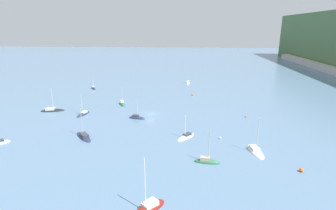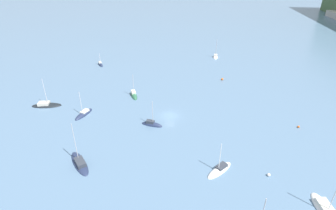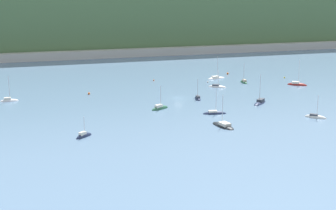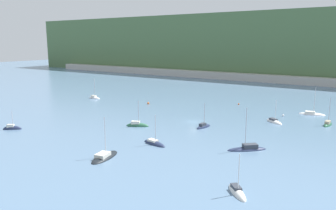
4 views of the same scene
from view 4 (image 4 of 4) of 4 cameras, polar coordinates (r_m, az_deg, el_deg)
The scene contains 17 objects.
ground_plane at distance 90.11m, azimuth 4.39°, elevation -2.97°, with size 600.00×600.00×0.00m, color slate.
hillside_ridge at distance 223.33m, azimuth 22.91°, elevation 9.51°, with size 402.64×77.92×38.33m.
shore_town_strip at distance 182.88m, azimuth 19.97°, elevation 4.17°, with size 342.25×6.00×3.99m.
sailboat_0 at distance 96.11m, azimuth 26.06°, elevation -3.11°, with size 2.08×5.67×8.18m.
sailboat_1 at distance 84.67m, azimuth 6.19°, elevation -3.83°, with size 2.37×5.41×7.16m.
sailboat_2 at distance 70.96m, azimuth -2.39°, elevation -6.76°, with size 6.67×3.25×7.26m.
sailboat_3 at distance 91.33m, azimuth -25.50°, elevation -3.78°, with size 4.51×3.79×5.62m.
sailboat_5 at distance 69.16m, azimuth 13.65°, elevation -7.48°, with size 7.55×7.10×9.38m.
sailboat_6 at distance 107.94m, azimuth 23.77°, elevation -1.49°, with size 7.80×3.82×9.05m.
sailboat_7 at distance 94.10m, azimuth 17.99°, elevation -2.83°, with size 6.15×5.48×6.98m.
sailboat_9 at distance 64.07m, azimuth -11.01°, elevation -8.91°, with size 4.39×8.31×8.46m.
sailboat_10 at distance 50.36m, azimuth 11.94°, elevation -14.70°, with size 5.03×5.24×6.90m.
sailboat_11 at distance 130.07m, azimuth -12.70°, elevation 1.19°, with size 5.61×2.11×8.51m.
sailboat_12 at distance 85.73m, azimuth -5.37°, elevation -3.63°, with size 6.10×4.02×7.64m.
mooring_buoy_0 at distance 115.25m, azimuth -3.47°, elevation 0.32°, with size 0.73×0.73×0.73m.
mooring_buoy_1 at distance 116.77m, azimuth 12.21°, elevation 0.17°, with size 0.51×0.51×0.51m.
mooring_buoy_3 at distance 102.24m, azimuth 19.41°, elevation -1.72°, with size 0.59×0.59×0.59m.
Camera 4 is at (42.41, -76.48, 21.74)m, focal length 35.00 mm.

